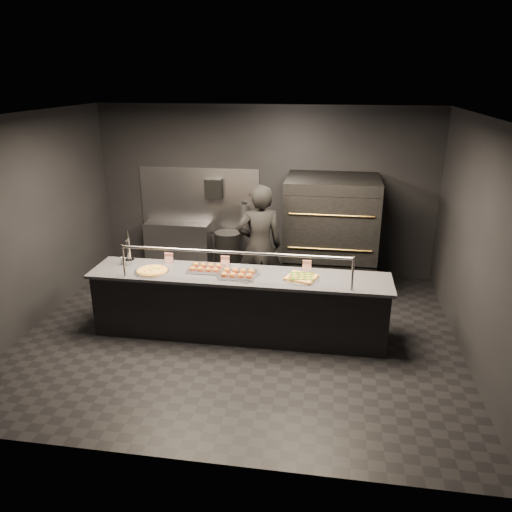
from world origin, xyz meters
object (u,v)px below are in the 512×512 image
(prep_shelf, at_px, (178,246))
(worker, at_px, (259,246))
(towel_dispenser, at_px, (214,189))
(slider_tray_a, at_px, (206,268))
(trash_bin, at_px, (228,253))
(fire_extinguisher, at_px, (244,216))
(beer_tap, at_px, (129,254))
(square_pizza, at_px, (301,277))
(service_counter, at_px, (239,305))
(slider_tray_b, at_px, (238,274))
(pizza_oven, at_px, (330,233))
(round_pizza, at_px, (152,271))

(prep_shelf, bearing_deg, worker, -36.50)
(towel_dispenser, distance_m, slider_tray_a, 2.42)
(slider_tray_a, height_order, trash_bin, slider_tray_a)
(slider_tray_a, bearing_deg, towel_dispenser, 100.23)
(trash_bin, xyz_separation_m, worker, (0.75, -1.18, 0.57))
(trash_bin, bearing_deg, fire_extinguisher, 33.03)
(beer_tap, distance_m, square_pizza, 2.46)
(fire_extinguisher, height_order, trash_bin, fire_extinguisher)
(fire_extinguisher, xyz_separation_m, beer_tap, (-1.25, -2.28, 0.01))
(service_counter, xyz_separation_m, slider_tray_b, (-0.00, -0.06, 0.49))
(towel_dispenser, distance_m, slider_tray_b, 2.68)
(slider_tray_b, relative_size, worker, 0.30)
(pizza_oven, distance_m, prep_shelf, 2.88)
(fire_extinguisher, bearing_deg, slider_tray_b, -81.91)
(round_pizza, relative_size, trash_bin, 0.60)
(beer_tap, bearing_deg, pizza_oven, 32.46)
(service_counter, distance_m, beer_tap, 1.72)
(beer_tap, bearing_deg, worker, 28.16)
(prep_shelf, relative_size, square_pizza, 2.51)
(towel_dispenser, bearing_deg, prep_shelf, -174.29)
(worker, bearing_deg, slider_tray_b, 66.46)
(towel_dispenser, distance_m, beer_tap, 2.42)
(service_counter, distance_m, fire_extinguisher, 2.50)
(service_counter, height_order, trash_bin, service_counter)
(service_counter, relative_size, beer_tap, 7.68)
(pizza_oven, height_order, prep_shelf, pizza_oven)
(pizza_oven, relative_size, round_pizza, 3.97)
(slider_tray_a, xyz_separation_m, trash_bin, (-0.14, 2.14, -0.55))
(fire_extinguisher, bearing_deg, prep_shelf, -176.34)
(service_counter, height_order, square_pizza, service_counter)
(square_pizza, bearing_deg, service_counter, 178.11)
(round_pizza, relative_size, slider_tray_a, 1.00)
(service_counter, relative_size, square_pizza, 8.59)
(round_pizza, bearing_deg, beer_tap, 151.80)
(prep_shelf, relative_size, slider_tray_b, 2.06)
(fire_extinguisher, bearing_deg, beer_tap, -118.72)
(pizza_oven, relative_size, fire_extinguisher, 3.78)
(towel_dispenser, height_order, worker, worker)
(service_counter, bearing_deg, trash_bin, 105.77)
(slider_tray_a, distance_m, worker, 1.14)
(prep_shelf, bearing_deg, fire_extinguisher, 3.66)
(beer_tap, xyz_separation_m, slider_tray_a, (1.12, -0.04, -0.12))
(service_counter, relative_size, trash_bin, 5.14)
(service_counter, bearing_deg, slider_tray_b, -90.27)
(prep_shelf, relative_size, slider_tray_a, 2.50)
(towel_dispenser, height_order, beer_tap, towel_dispenser)
(fire_extinguisher, distance_m, square_pizza, 2.71)
(towel_dispenser, relative_size, trash_bin, 0.44)
(pizza_oven, relative_size, square_pizza, 4.00)
(square_pizza, bearing_deg, pizza_oven, 79.71)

